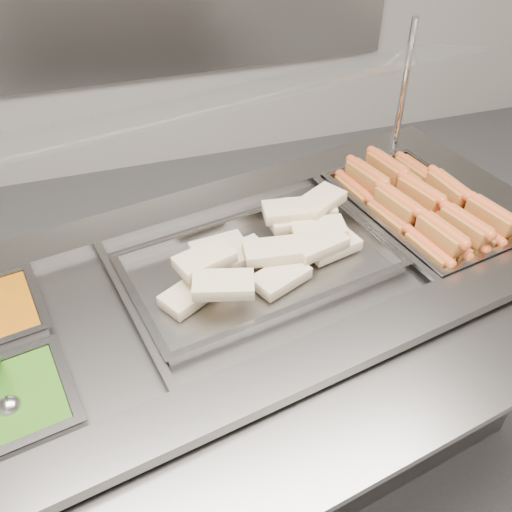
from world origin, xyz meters
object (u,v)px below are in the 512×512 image
object	(u,v)px
steam_counter	(242,376)
pan_hotdogs	(419,215)
sneeze_guard	(197,108)
pan_wraps	(259,269)
serving_spoon	(7,400)

from	to	relation	value
steam_counter	pan_hotdogs	world-z (taller)	pan_hotdogs
sneeze_guard	pan_wraps	distance (m)	0.46
sneeze_guard	serving_spoon	bearing A→B (deg)	-138.22
steam_counter	pan_wraps	distance (m)	0.44
sneeze_guard	pan_wraps	xyz separation A→B (m)	(0.10, -0.21, -0.40)
steam_counter	pan_hotdogs	bearing A→B (deg)	10.85
sneeze_guard	serving_spoon	size ratio (longest dim) A/B	9.72
steam_counter	pan_hotdogs	distance (m)	0.77
sneeze_guard	pan_wraps	world-z (taller)	sneeze_guard
pan_hotdogs	pan_wraps	size ratio (longest dim) A/B	0.81
steam_counter	serving_spoon	world-z (taller)	serving_spoon
pan_wraps	serving_spoon	distance (m)	0.71
pan_hotdogs	serving_spoon	distance (m)	1.28
serving_spoon	pan_wraps	bearing A→B (deg)	23.37
serving_spoon	sneeze_guard	bearing A→B (deg)	41.78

